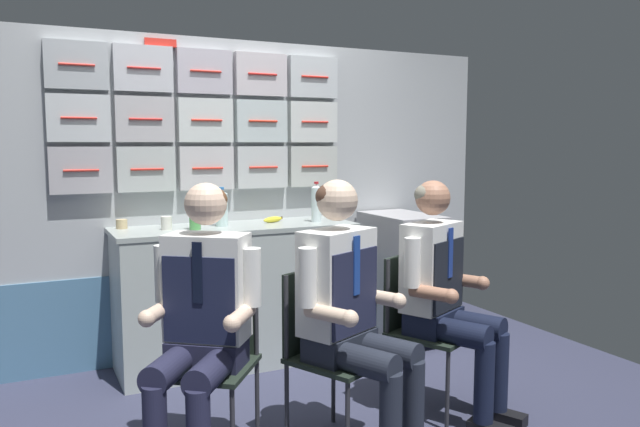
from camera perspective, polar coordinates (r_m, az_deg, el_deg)
name	(u,v)px	position (r m, az deg, el deg)	size (l,w,h in m)	color
galley_bulkhead	(217,192)	(4.32, -9.43, 1.92)	(4.20, 0.14, 2.15)	#ADB2B6
galley_counter	(237,294)	(4.17, -7.64, -7.35)	(1.57, 0.53, 0.92)	#AAB4B1
service_trolley	(401,273)	(4.62, 7.47, -5.47)	(0.40, 0.65, 0.94)	black
folding_chair_left	(215,342)	(3.03, -9.64, -11.56)	(0.56, 0.56, 0.84)	#2D2D33
crew_member_left	(201,313)	(2.84, -10.86, -8.91)	(0.63, 0.68, 1.28)	black
folding_chair_right	(324,337)	(3.07, 0.39, -11.27)	(0.53, 0.53, 0.84)	#2D2D33
crew_member_right	(351,304)	(2.92, 2.84, -8.25)	(0.58, 0.70, 1.28)	black
folding_chair_by_counter	(418,314)	(3.49, 8.96, -9.13)	(0.53, 0.53, 0.84)	#2D2D33
crew_member_by_counter	(445,288)	(3.38, 11.40, -6.68)	(0.57, 0.68, 1.26)	black
water_bottle_tall	(195,211)	(3.92, -11.41, 0.19)	(0.07, 0.07, 0.24)	#51A351
water_bottle_blue_cap	(222,208)	(4.06, -9.00, 0.52)	(0.08, 0.08, 0.25)	silver
sparkling_bottle_green	(316,203)	(4.23, -0.34, 0.99)	(0.07, 0.07, 0.27)	silver
paper_cup_tan	(122,224)	(4.09, -17.72, -0.90)	(0.07, 0.07, 0.06)	tan
paper_cup_blue	(166,223)	(3.97, -13.89, -0.83)	(0.07, 0.07, 0.08)	silver
snack_banana	(273,219)	(4.22, -4.34, -0.55)	(0.17, 0.10, 0.04)	yellow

